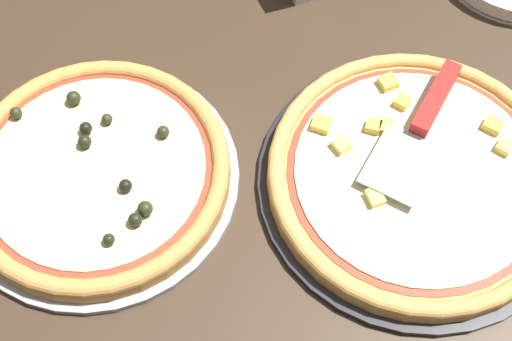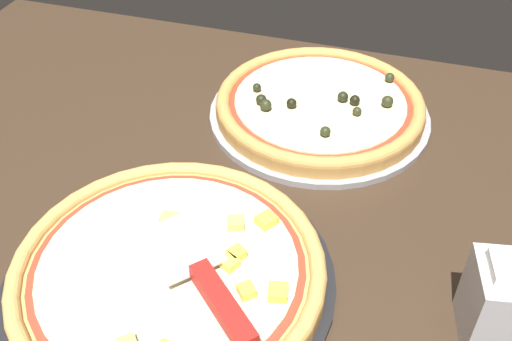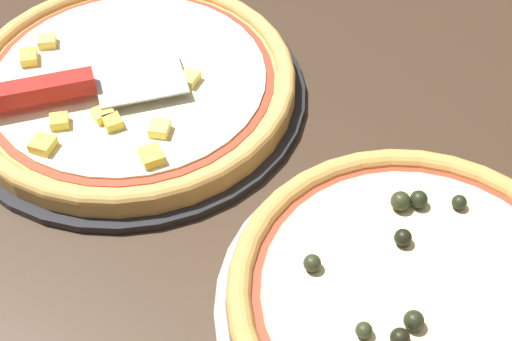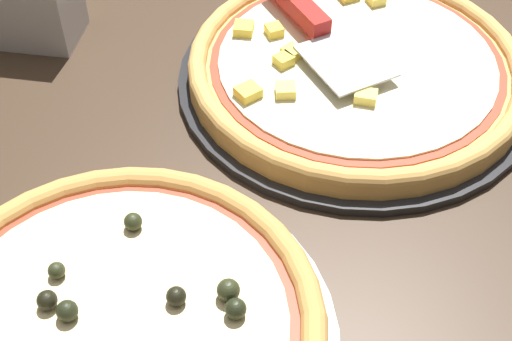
# 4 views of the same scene
# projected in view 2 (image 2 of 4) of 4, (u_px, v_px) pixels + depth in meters

# --- Properties ---
(ground_plane) EXTENTS (1.29, 1.08, 0.04)m
(ground_plane) POSITION_uv_depth(u_px,v_px,m) (208.00, 253.00, 0.76)
(ground_plane) COLOR #38281C
(pizza_pan_front) EXTENTS (0.39, 0.39, 0.01)m
(pizza_pan_front) POSITION_uv_depth(u_px,v_px,m) (170.00, 279.00, 0.70)
(pizza_pan_front) COLOR black
(pizza_pan_front) RESTS_ON ground_plane
(pizza_front) EXTENTS (0.36, 0.36, 0.03)m
(pizza_front) POSITION_uv_depth(u_px,v_px,m) (169.00, 269.00, 0.68)
(pizza_front) COLOR tan
(pizza_front) RESTS_ON pizza_pan_front
(pizza_pan_back) EXTENTS (0.35, 0.35, 0.01)m
(pizza_pan_back) POSITION_uv_depth(u_px,v_px,m) (319.00, 114.00, 0.95)
(pizza_pan_back) COLOR #939399
(pizza_pan_back) RESTS_ON ground_plane
(pizza_back) EXTENTS (0.33, 0.33, 0.04)m
(pizza_back) POSITION_uv_depth(u_px,v_px,m) (320.00, 104.00, 0.94)
(pizza_back) COLOR #C68E47
(pizza_back) RESTS_ON pizza_pan_back
(serving_spatula) EXTENTS (0.18, 0.17, 0.02)m
(serving_spatula) POSITION_uv_depth(u_px,v_px,m) (211.00, 289.00, 0.63)
(serving_spatula) COLOR silver
(serving_spatula) RESTS_ON pizza_front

